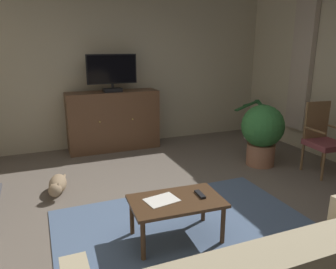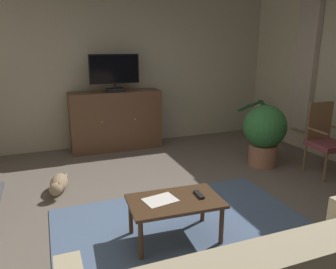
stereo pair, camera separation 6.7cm
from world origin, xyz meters
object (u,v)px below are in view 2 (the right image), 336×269
Objects in this scene: coffee_table at (175,205)px; folded_newspaper at (160,200)px; television at (114,72)px; potted_plant_on_hearth_side at (264,132)px; potted_plant_leafy_by_curtain at (257,128)px; tv_cabinet at (116,122)px; cat at (59,184)px; side_chair_nearest_door at (325,138)px; tv_remote at (199,195)px.

folded_newspaper is at bearing 163.44° from coffee_table.
potted_plant_on_hearth_side is (1.94, -1.62, -0.84)m from television.
potted_plant_leafy_by_curtain is (2.86, 2.64, -0.15)m from coffee_table.
tv_cabinet is at bearing 139.35° from potted_plant_on_hearth_side.
potted_plant_on_hearth_side is at bearing 21.57° from folded_newspaper.
folded_newspaper is at bearing -94.49° from television.
cat is at bearing -126.23° from television.
cat is (-1.09, -1.49, -1.27)m from television.
tv_cabinet is 1.67× the size of potted_plant_on_hearth_side.
folded_newspaper is 2.56m from potted_plant_on_hearth_side.
potted_plant_leafy_by_curtain is at bearing 16.51° from cat.
tv_cabinet is 0.89m from television.
cat is at bearing 123.58° from coffee_table.
potted_plant_on_hearth_side reaches higher than coffee_table.
potted_plant_on_hearth_side is at bearing -39.73° from television.
potted_plant_leafy_by_curtain is (0.20, 1.84, -0.31)m from side_chair_nearest_door.
television is 5.01× the size of tv_remote.
tv_remote is 0.57× the size of folded_newspaper.
potted_plant_on_hearth_side is (1.94, -1.67, 0.04)m from tv_cabinet.
television reaches higher than tv_remote.
potted_plant_on_hearth_side is 3.07m from cat.
tv_cabinet is 2.13× the size of cat.
tv_remote is 1.98m from cat.
side_chair_nearest_door is at bearing -43.14° from potted_plant_on_hearth_side.
folded_newspaper is at bearing -94.41° from tv_cabinet.
tv_cabinet is at bearing 90.00° from television.
side_chair_nearest_door is at bearing -96.07° from potted_plant_leafy_by_curtain.
coffee_table is at bearing -91.85° from tv_cabinet.
side_chair_nearest_door is (2.56, -2.19, -0.86)m from television.
tv_cabinet is at bearing -174.07° from tv_remote.
television is 0.89× the size of potted_plant_on_hearth_side.
tv_remote is at bearing -87.12° from television.
folded_newspaper is (-0.23, -3.01, -0.08)m from tv_cabinet.
folded_newspaper is 2.90m from side_chair_nearest_door.
tv_remote is at bearing -0.34° from coffee_table.
folded_newspaper is (-0.23, -2.95, -0.96)m from television.
cat is at bearing -137.23° from tv_remote.
television is at bearing 139.41° from side_chair_nearest_door.
potted_plant_on_hearth_side reaches higher than folded_newspaper.
television is 3.16m from coffee_table.
potted_plant_on_hearth_side is (1.79, 1.38, 0.11)m from tv_remote.
potted_plant_leafy_by_curtain is 1.11× the size of cat.
cat is (-3.66, 0.70, -0.42)m from side_chair_nearest_door.
potted_plant_on_hearth_side is at bearing 33.98° from coffee_table.
coffee_table is 0.94× the size of potted_plant_on_hearth_side.
cat is at bearing -163.49° from potted_plant_leafy_by_curtain.
folded_newspaper is at bearing -148.44° from potted_plant_on_hearth_side.
coffee_table is at bearing -91.88° from television.
potted_plant_leafy_by_curtain is (2.76, -0.35, -1.17)m from television.
cat is (-3.85, -1.14, -0.11)m from potted_plant_leafy_by_curtain.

